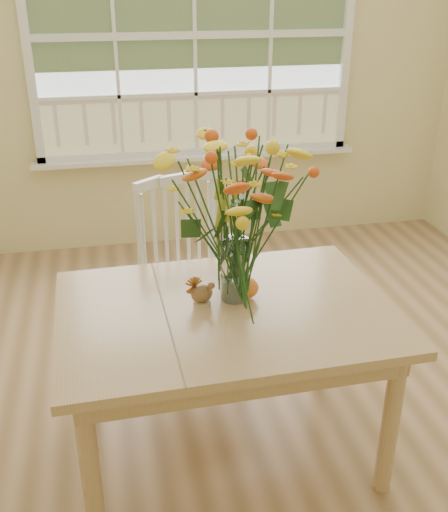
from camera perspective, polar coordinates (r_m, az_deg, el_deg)
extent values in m
cube|color=olive|center=(2.97, 5.00, -15.44)|extent=(4.00, 4.50, 0.01)
cube|color=beige|center=(4.49, -2.83, 17.77)|extent=(4.00, 0.02, 2.70)
cube|color=silver|center=(4.46, -2.86, 20.30)|extent=(2.20, 0.00, 1.60)
cube|color=white|center=(4.55, -2.51, 9.40)|extent=(2.42, 0.12, 0.03)
cube|color=tan|center=(2.42, 0.10, -5.35)|extent=(1.35, 0.98, 0.04)
cube|color=tan|center=(2.46, 0.10, -6.75)|extent=(1.23, 0.86, 0.10)
cylinder|color=tan|center=(2.29, -12.58, -19.48)|extent=(0.07, 0.07, 0.67)
cylinder|color=tan|center=(2.89, -13.01, -8.84)|extent=(0.07, 0.07, 0.67)
cylinder|color=tan|center=(2.51, 15.56, -15.05)|extent=(0.07, 0.07, 0.67)
cylinder|color=tan|center=(3.08, 9.00, -6.24)|extent=(0.07, 0.07, 0.67)
cube|color=white|center=(3.07, -2.78, -3.04)|extent=(0.59, 0.57, 0.05)
cube|color=white|center=(3.10, -4.47, 2.64)|extent=(0.45, 0.19, 0.53)
cylinder|color=white|center=(2.99, -4.17, -9.38)|extent=(0.04, 0.04, 0.46)
cylinder|color=white|center=(3.25, -6.93, -6.44)|extent=(0.04, 0.04, 0.46)
cylinder|color=white|center=(3.14, 1.72, -7.48)|extent=(0.04, 0.04, 0.46)
cylinder|color=white|center=(3.39, -1.39, -4.84)|extent=(0.04, 0.04, 0.46)
cylinder|color=white|center=(2.42, 1.04, -1.27)|extent=(0.12, 0.12, 0.26)
ellipsoid|color=#CF5418|center=(2.46, 2.05, -3.13)|extent=(0.11, 0.11, 0.09)
cylinder|color=#CCB78C|center=(2.44, -2.12, -4.42)|extent=(0.07, 0.07, 0.01)
ellipsoid|color=brown|center=(2.42, -2.13, -3.59)|extent=(0.10, 0.08, 0.07)
ellipsoid|color=#38160F|center=(2.66, 0.27, -0.97)|extent=(0.08, 0.08, 0.08)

